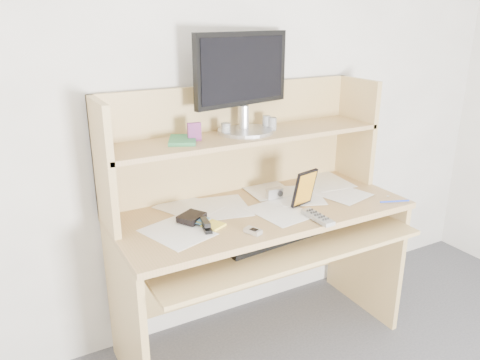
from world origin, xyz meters
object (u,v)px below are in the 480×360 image
game_case (304,188)px  monitor (243,80)px  desk (253,213)px  keyboard (270,236)px  tv_remote (317,217)px

game_case → monitor: monitor is taller
desk → game_case: 0.29m
desk → keyboard: (-0.03, -0.20, -0.03)m
keyboard → game_case: size_ratio=2.78×
game_case → monitor: (-0.18, 0.28, 0.48)m
monitor → keyboard: bearing=-108.5°
desk → monitor: (0.00, 0.12, 0.63)m
desk → game_case: size_ratio=7.80×
keyboard → game_case: game_case is taller
keyboard → tv_remote: bearing=-36.9°
monitor → tv_remote: bearing=-84.1°
tv_remote → game_case: bearing=76.0°
desk → tv_remote: size_ratio=7.57×
tv_remote → monitor: monitor is taller
keyboard → tv_remote: tv_remote is taller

